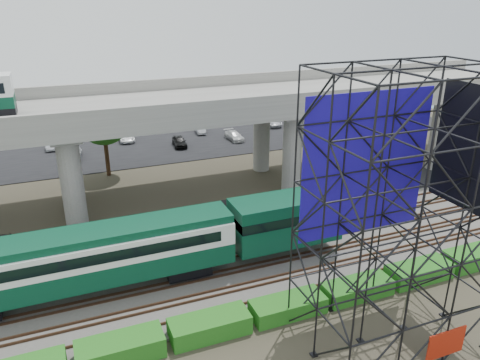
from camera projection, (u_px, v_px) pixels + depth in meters
name	position (u px, v px, depth m)	size (l,w,h in m)	color
ground	(245.00, 280.00, 31.89)	(140.00, 140.00, 0.00)	#474233
ballast_bed	(235.00, 264.00, 33.58)	(90.00, 12.00, 0.20)	slate
service_road	(199.00, 217.00, 40.93)	(90.00, 5.00, 0.08)	black
parking_lot	(146.00, 143.00, 61.19)	(90.00, 18.00, 0.08)	black
harbor_water	(120.00, 108.00, 80.17)	(140.00, 40.00, 0.03)	#446270
rail_tracks	(235.00, 262.00, 33.51)	(90.00, 9.52, 0.16)	#472D1E
commuter_train	(119.00, 251.00, 29.80)	(29.30, 3.06, 4.30)	black
overpass	(163.00, 113.00, 42.17)	(80.00, 12.00, 12.40)	#9E9B93
scaffold_tower	(398.00, 217.00, 24.06)	(9.36, 6.36, 15.00)	black
hedge_strip	(288.00, 306.00, 28.33)	(34.60, 1.80, 1.20)	#166319
trees	(129.00, 144.00, 42.16)	(40.94, 16.94, 7.69)	#382314
suv	(6.00, 246.00, 34.52)	(2.52, 5.48, 1.52)	black
parked_cars	(161.00, 138.00, 61.24)	(40.91, 9.56, 1.30)	beige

